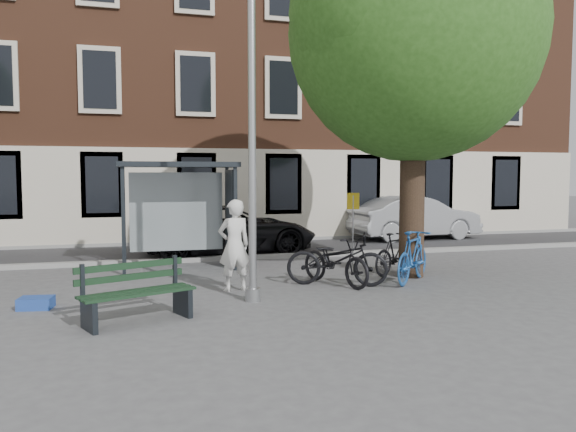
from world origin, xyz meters
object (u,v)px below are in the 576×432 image
at_px(bike_a, 337,259).
at_px(bike_d, 396,253).
at_px(bench, 137,296).
at_px(painter, 234,245).
at_px(bike_b, 413,256).
at_px(lamppost, 252,148).
at_px(car_silver, 415,218).
at_px(bus_shelter, 194,191).
at_px(bike_c, 336,260).
at_px(car_dark, 229,230).
at_px(notice_sign, 353,213).

xyz_separation_m(bike_a, bike_d, (1.79, 0.87, -0.06)).
bearing_deg(bike_a, bench, 139.98).
distance_m(painter, bike_b, 3.88).
height_order(lamppost, bench, lamppost).
bearing_deg(car_silver, bench, 128.16).
xyz_separation_m(lamppost, painter, (-0.16, 1.00, -1.87)).
relative_size(bike_a, bike_d, 1.29).
relative_size(bus_shelter, bike_d, 1.74).
height_order(bike_c, car_silver, car_silver).
bearing_deg(bike_a, bus_shelter, 64.51).
height_order(bike_b, car_dark, car_dark).
xyz_separation_m(painter, bench, (-1.90, -1.94, -0.49)).
distance_m(painter, bike_c, 2.20).
height_order(bench, bike_b, bike_b).
bearing_deg(bike_a, car_silver, -13.39).
xyz_separation_m(bus_shelter, notice_sign, (3.97, -0.67, -0.59)).
distance_m(bus_shelter, car_silver, 9.35).
relative_size(painter, notice_sign, 0.99).
xyz_separation_m(bench, bike_d, (5.85, 2.77, 0.07)).
height_order(bench, notice_sign, notice_sign).
bearing_deg(bench, notice_sign, 16.82).
bearing_deg(car_dark, bike_c, -170.32).
bearing_deg(lamppost, bus_shelter, 98.43).
bearing_deg(bus_shelter, bike_b, -36.96).
distance_m(lamppost, bike_a, 3.15).
height_order(lamppost, bike_c, lamppost).
bearing_deg(bus_shelter, lamppost, -81.57).
distance_m(painter, car_dark, 5.32).
relative_size(bike_c, car_dark, 0.38).
distance_m(lamppost, car_silver, 11.45).
bearing_deg(bus_shelter, car_dark, 60.06).
xyz_separation_m(bike_d, notice_sign, (-0.43, 1.61, 0.83)).
relative_size(bus_shelter, bike_a, 1.35).
bearing_deg(bike_c, bike_a, -112.10).
distance_m(lamppost, bike_d, 4.79).
distance_m(bench, bike_d, 6.48).
bearing_deg(car_dark, bus_shelter, 145.01).
bearing_deg(bike_c, painter, 159.06).
relative_size(bench, car_silver, 0.39).
bearing_deg(lamppost, notice_sign, 45.63).
relative_size(bike_d, car_silver, 0.35).
distance_m(lamppost, bike_b, 4.40).
height_order(painter, bike_b, painter).
bearing_deg(lamppost, bike_a, 25.74).
height_order(bus_shelter, bike_c, bus_shelter).
relative_size(bench, notice_sign, 1.01).
relative_size(lamppost, bike_a, 2.89).
xyz_separation_m(bike_a, notice_sign, (1.36, 2.47, 0.77)).
bearing_deg(car_silver, bike_d, 143.48).
bearing_deg(bus_shelter, painter, -81.76).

